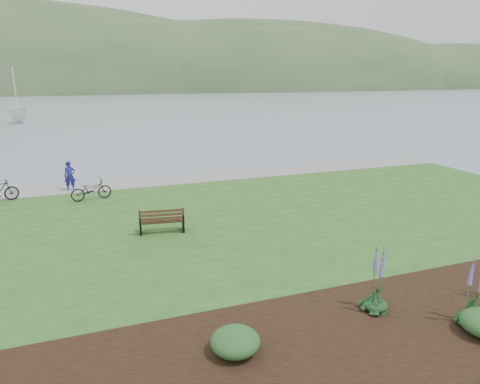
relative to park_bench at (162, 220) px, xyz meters
The scene contains 12 objects.
ground 3.61m from the park_bench, 24.97° to the left, with size 600.00×600.00×0.00m, color gray.
lawn 3.28m from the park_bench, ahead, with size 34.00×20.00×0.40m, color #29591F.
shoreline_path 8.96m from the park_bench, 69.32° to the left, with size 34.00×2.20×0.03m, color gray.
garden_bed 10.37m from the park_bench, 53.51° to the right, with size 24.00×4.40×0.04m, color black.
far_hillside 173.03m from the park_bench, 82.31° to the left, with size 580.00×80.00×38.00m, color #37542F, non-canonical shape.
park_bench is the anchor object (origin of this frame).
person 8.66m from the park_bench, 113.19° to the left, with size 0.68×0.46×1.86m, color navy.
bicycle_a 6.29m from the park_bench, 112.71° to the left, with size 1.94×0.68×1.01m, color black.
sailboat 51.55m from the park_bench, 101.99° to the left, with size 9.03×9.19×23.80m, color silver.
echium_0 10.67m from the park_bench, 56.41° to the right, with size 0.62×0.62×1.84m.
echium_4 8.64m from the park_bench, 61.45° to the right, with size 0.62×0.62×2.04m.
shrub_0 7.99m from the park_bench, 88.82° to the right, with size 1.09×1.09×0.55m, color #1E4C21.
Camera 1 is at (-5.67, -17.08, 6.27)m, focal length 32.00 mm.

